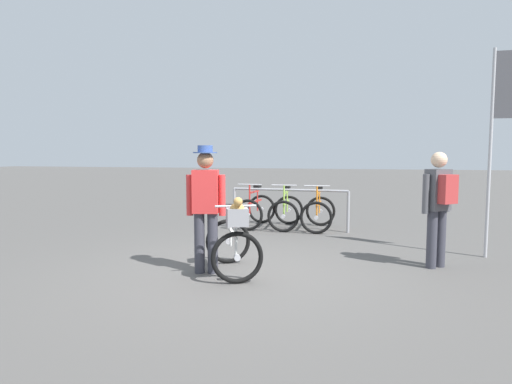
# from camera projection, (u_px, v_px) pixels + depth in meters

# --- Properties ---
(ground_plane) EXTENTS (80.00, 80.00, 0.00)m
(ground_plane) POSITION_uv_depth(u_px,v_px,m) (239.00, 272.00, 5.96)
(ground_plane) COLOR #514F4C
(bike_rack_rail) EXTENTS (2.51, 0.16, 0.88)m
(bike_rack_rail) POSITION_uv_depth(u_px,v_px,m) (289.00, 200.00, 9.23)
(bike_rack_rail) COLOR #99999E
(bike_rack_rail) RESTS_ON ground
(racked_bike_red) EXTENTS (0.73, 1.15, 0.97)m
(racked_bike_red) POSITION_uv_depth(u_px,v_px,m) (255.00, 210.00, 9.64)
(racked_bike_red) COLOR black
(racked_bike_red) RESTS_ON ground
(racked_bike_lime) EXTENTS (0.71, 1.12, 0.97)m
(racked_bike_lime) POSITION_uv_depth(u_px,v_px,m) (286.00, 211.00, 9.45)
(racked_bike_lime) COLOR black
(racked_bike_lime) RESTS_ON ground
(racked_bike_orange) EXTENTS (0.66, 1.09, 0.97)m
(racked_bike_orange) POSITION_uv_depth(u_px,v_px,m) (318.00, 212.00, 9.26)
(racked_bike_orange) COLOR black
(racked_bike_orange) RESTS_ON ground
(featured_bicycle) EXTENTS (1.03, 1.26, 1.09)m
(featured_bicycle) POSITION_uv_depth(u_px,v_px,m) (233.00, 239.00, 5.79)
(featured_bicycle) COLOR black
(featured_bicycle) RESTS_ON ground
(person_with_featured_bike) EXTENTS (0.52, 0.32, 1.72)m
(person_with_featured_bike) POSITION_uv_depth(u_px,v_px,m) (206.00, 204.00, 5.86)
(person_with_featured_bike) COLOR #383842
(person_with_featured_bike) RESTS_ON ground
(pedestrian_with_backpack) EXTENTS (0.47, 0.46, 1.64)m
(pedestrian_with_backpack) POSITION_uv_depth(u_px,v_px,m) (439.00, 202.00, 6.13)
(pedestrian_with_backpack) COLOR #383842
(pedestrian_with_backpack) RESTS_ON ground
(banner_flag) EXTENTS (0.45, 0.05, 3.20)m
(banner_flag) POSITION_uv_depth(u_px,v_px,m) (502.00, 113.00, 6.61)
(banner_flag) COLOR #B2B2B7
(banner_flag) RESTS_ON ground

